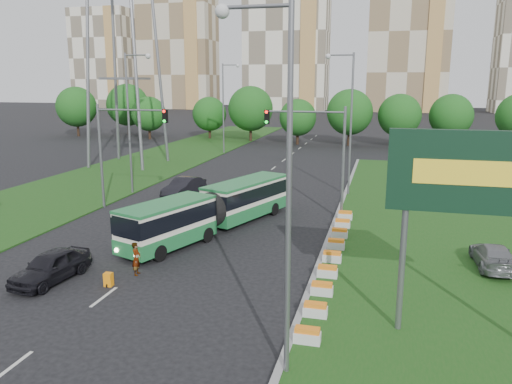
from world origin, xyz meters
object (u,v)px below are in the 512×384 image
(traffic_mast_left, at_px, (119,140))
(shopping_trolley, at_px, (108,280))
(traffic_mast_median, at_px, (321,144))
(articulated_bus, at_px, (211,209))
(pedestrian, at_px, (136,259))
(car_left_far, at_px, (184,187))
(billboard, at_px, (473,182))
(car_left_near, at_px, (51,266))
(car_median, at_px, (493,256))

(traffic_mast_left, distance_m, shopping_trolley, 16.25)
(traffic_mast_median, relative_size, articulated_bus, 0.54)
(traffic_mast_left, distance_m, pedestrian, 14.99)
(traffic_mast_median, bearing_deg, shopping_trolley, -119.02)
(articulated_bus, distance_m, car_left_far, 10.68)
(traffic_mast_median, distance_m, traffic_mast_left, 15.19)
(car_left_far, bearing_deg, articulated_bus, -48.35)
(billboard, xyz_separation_m, pedestrian, (-15.06, 2.87, -5.30))
(traffic_mast_left, bearing_deg, billboard, -33.55)
(car_left_far, relative_size, pedestrian, 2.84)
(traffic_mast_median, distance_m, car_left_near, 19.28)
(billboard, xyz_separation_m, car_left_far, (-19.59, 20.09, -5.36))
(pedestrian, relative_size, shopping_trolley, 2.59)
(billboard, distance_m, car_median, 10.08)
(billboard, distance_m, traffic_mast_left, 27.16)
(car_left_far, distance_m, pedestrian, 17.82)
(traffic_mast_left, relative_size, car_left_far, 1.64)
(pedestrian, bearing_deg, articulated_bus, -17.56)
(traffic_mast_median, relative_size, traffic_mast_left, 1.00)
(car_left_near, bearing_deg, car_left_far, 98.71)
(shopping_trolley, bearing_deg, traffic_mast_median, 58.35)
(shopping_trolley, bearing_deg, car_median, 17.99)
(car_median, xyz_separation_m, pedestrian, (-17.72, -5.23, 0.08))
(billboard, xyz_separation_m, articulated_bus, (-13.92, 11.07, -4.66))
(articulated_bus, distance_m, car_left_near, 11.15)
(car_left_near, height_order, car_median, car_left_near)
(traffic_mast_median, xyz_separation_m, pedestrian, (-7.59, -13.14, -4.49))
(articulated_bus, height_order, car_left_far, articulated_bus)
(traffic_mast_left, height_order, car_left_near, traffic_mast_left)
(traffic_mast_median, distance_m, car_left_far, 13.58)
(traffic_mast_median, height_order, car_left_far, traffic_mast_median)
(car_left_near, bearing_deg, articulated_bus, 70.42)
(traffic_mast_left, distance_m, car_left_near, 15.18)
(car_left_far, relative_size, car_median, 1.12)
(articulated_bus, bearing_deg, traffic_mast_median, 57.28)
(traffic_mast_left, distance_m, car_median, 26.62)
(car_median, distance_m, shopping_trolley, 19.62)
(articulated_bus, xyz_separation_m, pedestrian, (-1.13, -8.21, -0.64))
(car_left_far, bearing_deg, car_median, -18.82)
(billboard, distance_m, pedestrian, 16.22)
(shopping_trolley, bearing_deg, car_left_near, 179.75)
(traffic_mast_median, xyz_separation_m, car_left_near, (-11.29, -14.94, -4.59))
(traffic_mast_median, height_order, shopping_trolley, traffic_mast_median)
(car_left_near, distance_m, shopping_trolley, 3.10)
(traffic_mast_median, xyz_separation_m, car_median, (10.14, -7.91, -4.57))
(traffic_mast_median, distance_m, shopping_trolley, 17.67)
(car_median, height_order, pedestrian, pedestrian)
(car_median, bearing_deg, shopping_trolley, 18.48)
(car_left_near, xyz_separation_m, car_left_far, (-0.83, 19.03, 0.04))
(billboard, height_order, pedestrian, billboard)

